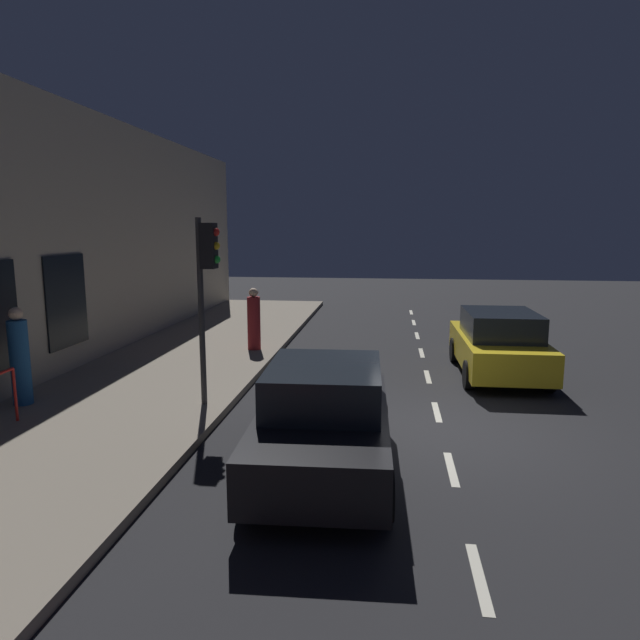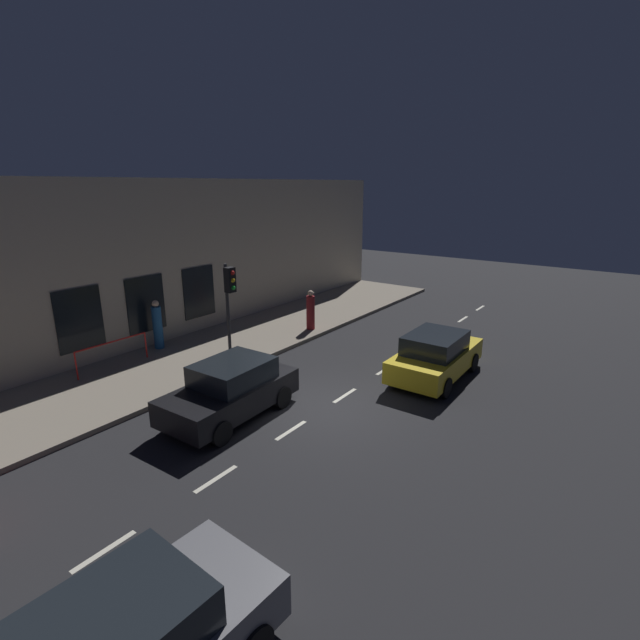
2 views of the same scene
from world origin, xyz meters
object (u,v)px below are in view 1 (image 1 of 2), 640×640
Objects in this scene: parked_car_3 at (324,420)px; traffic_light at (207,270)px; parked_car_1 at (498,343)px; pedestrian_1 at (20,359)px; pedestrian_0 at (254,321)px.

traffic_light is at bearing -46.46° from parked_car_3.
pedestrian_1 is (9.64, 3.87, 0.25)m from parked_car_1.
traffic_light is 4.02m from pedestrian_1.
pedestrian_1 is (6.10, -1.99, 0.25)m from parked_car_3.
pedestrian_1 is at bearing 7.01° from traffic_light.
parked_car_3 is at bearing 135.63° from traffic_light.
pedestrian_0 is (2.83, -7.38, 0.17)m from parked_car_3.
parked_car_1 is 2.40× the size of pedestrian_0.
pedestrian_0 is 0.91× the size of pedestrian_1.
traffic_light is 3.99m from parked_car_3.
traffic_light reaches higher than parked_car_1.
pedestrian_1 is at bearing -20.14° from parked_car_3.
pedestrian_0 is at bearing 166.08° from parked_car_1.
parked_car_1 and parked_car_3 have the same top height.
parked_car_1 is 2.19× the size of pedestrian_1.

